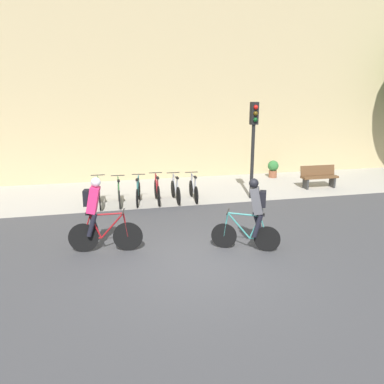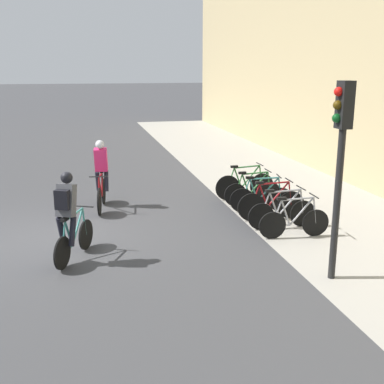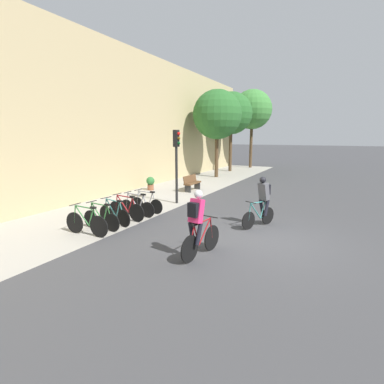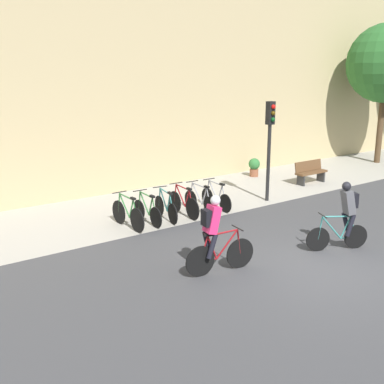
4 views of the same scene
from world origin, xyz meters
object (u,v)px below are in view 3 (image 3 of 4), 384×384
Objects in this scene: cyclist_grey at (262,200)px; parked_bike_2 at (114,214)px; parked_bike_3 at (126,210)px; parked_bike_4 at (137,207)px; parked_bike_0 at (86,223)px; potted_plant at (150,183)px; bench at (192,183)px; traffic_light_pole at (177,153)px; parked_bike_1 at (101,219)px; cyclist_pink at (198,223)px; parked_bike_5 at (147,204)px.

cyclist_grey reaches higher than parked_bike_2.
parked_bike_2 is 0.95× the size of parked_bike_3.
parked_bike_2 is 0.98× the size of parked_bike_4.
potted_plant is at bearing 20.57° from parked_bike_0.
parked_bike_3 is at bearing -174.62° from bench.
parked_bike_4 is 0.48× the size of traffic_light_pole.
parked_bike_1 is at bearing 179.98° from parked_bike_4.
parked_bike_0 reaches higher than potted_plant.
parked_bike_3 is 0.65m from parked_bike_4.
parked_bike_4 reaches higher than parked_bike_1.
cyclist_pink is at bearing -90.08° from parked_bike_0.
parked_bike_3 is at bearing 0.03° from parked_bike_1.
parked_bike_2 is (1.30, -0.00, -0.02)m from parked_bike_0.
parked_bike_4 is at bearing -0.02° from parked_bike_1.
parked_bike_2 is at bearing 179.99° from parked_bike_5.
traffic_light_pole is (5.32, 3.68, 1.41)m from cyclist_pink.
parked_bike_2 is 1.01× the size of parked_bike_5.
parked_bike_5 is at bearing 93.68° from cyclist_grey.
parked_bike_5 is at bearing -0.05° from parked_bike_3.
traffic_light_pole reaches higher than parked_bike_2.
parked_bike_0 reaches higher than parked_bike_5.
potted_plant is at bearing 112.39° from bench.
potted_plant is (7.63, 2.86, 0.03)m from parked_bike_0.
parked_bike_5 is 2.03× the size of potted_plant.
potted_plant is at bearing 24.32° from parked_bike_2.
parked_bike_2 is 4.48m from traffic_light_pole.
parked_bike_0 is at bearing 179.94° from parked_bike_1.
parked_bike_0 is at bearing 179.96° from parked_bike_2.
cyclist_grey is at bearing -118.44° from potted_plant.
cyclist_grey is at bearing -58.31° from parked_bike_1.
cyclist_pink reaches higher than cyclist_grey.
traffic_light_pole is (4.02, -0.25, 1.97)m from parked_bike_2.
parked_bike_0 is 1.02× the size of parked_bike_3.
cyclist_pink reaches higher than bench.
bench is (8.56, 0.62, 0.05)m from parked_bike_0.
cyclist_grey is at bearing -111.78° from traffic_light_pole.
parked_bike_0 is at bearing -159.43° from potted_plant.
parked_bike_0 is at bearing 177.34° from traffic_light_pole.
parked_bike_0 is 0.51× the size of traffic_light_pole.
bench is at bearing -67.61° from potted_plant.
cyclist_grey is 5.90m from parked_bike_0.
bench is at bearing 5.97° from parked_bike_4.
parked_bike_0 is 1.94m from parked_bike_3.
parked_bike_5 is (0.65, 0.00, -0.01)m from parked_bike_4.
parked_bike_5 is at bearing 50.38° from cyclist_pink.
potted_plant is at bearing 22.30° from parked_bike_1.
cyclist_pink is 6.62m from traffic_light_pole.
parked_bike_1 is 7.55m from potted_plant.
parked_bike_2 is at bearing 71.65° from cyclist_pink.
parked_bike_3 is (1.30, 0.00, 0.02)m from parked_bike_1.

